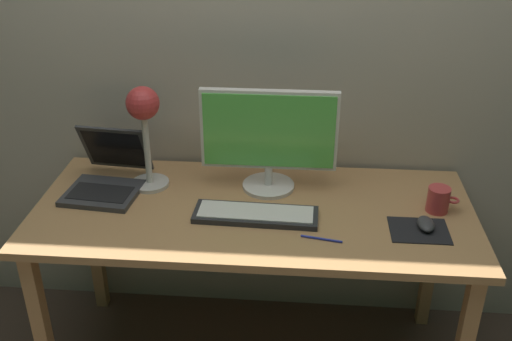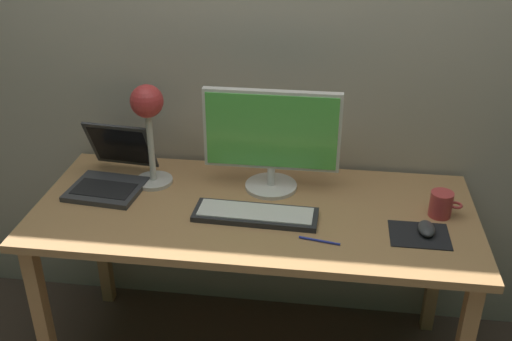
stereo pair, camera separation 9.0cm
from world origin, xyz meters
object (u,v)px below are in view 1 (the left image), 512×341
at_px(laptop, 109,171).
at_px(mouse, 426,224).
at_px(keyboard_main, 256,214).
at_px(monitor, 269,136).
at_px(desk_lamp, 144,118).
at_px(coffee_mug, 439,200).
at_px(pen, 322,239).

xyz_separation_m(laptop, mouse, (1.17, -0.21, -0.04)).
xyz_separation_m(keyboard_main, mouse, (0.59, -0.03, 0.01)).
distance_m(monitor, mouse, 0.64).
height_order(keyboard_main, laptop, laptop).
relative_size(desk_lamp, coffee_mug, 3.51).
bearing_deg(pen, keyboard_main, 151.82).
bearing_deg(coffee_mug, keyboard_main, -171.43).
distance_m(keyboard_main, desk_lamp, 0.55).
distance_m(laptop, coffee_mug, 1.24).
bearing_deg(keyboard_main, mouse, -2.61).
distance_m(mouse, pen, 0.37).
bearing_deg(pen, coffee_mug, 27.85).
xyz_separation_m(coffee_mug, pen, (-0.42, -0.22, -0.04)).
bearing_deg(desk_lamp, monitor, 2.22).
bearing_deg(mouse, laptop, 169.85).
bearing_deg(keyboard_main, monitor, 81.92).
bearing_deg(mouse, desk_lamp, 167.37).
height_order(monitor, laptop, monitor).
relative_size(mouse, coffee_mug, 0.84).
xyz_separation_m(monitor, coffee_mug, (0.62, -0.12, -0.17)).
bearing_deg(monitor, keyboard_main, -98.08).
distance_m(monitor, coffee_mug, 0.65).
height_order(laptop, mouse, laptop).
relative_size(monitor, pen, 3.63).
height_order(coffee_mug, pen, coffee_mug).
height_order(desk_lamp, mouse, desk_lamp).
xyz_separation_m(monitor, laptop, (-0.61, -0.04, -0.15)).
xyz_separation_m(monitor, keyboard_main, (-0.03, -0.22, -0.21)).
height_order(mouse, pen, mouse).
relative_size(laptop, mouse, 3.64).
relative_size(laptop, pen, 2.50).
bearing_deg(monitor, desk_lamp, -177.78).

